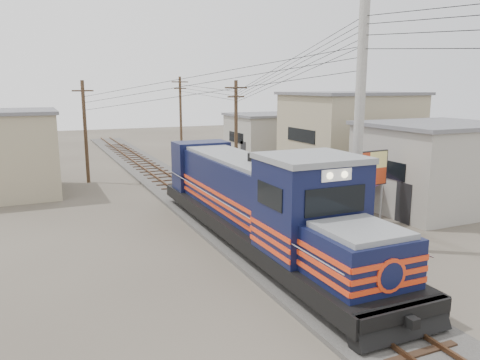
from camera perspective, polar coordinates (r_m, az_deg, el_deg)
name	(u,v)px	position (r m, az deg, el deg)	size (l,w,h in m)	color
ground	(273,256)	(18.78, 4.00, -9.23)	(120.00, 120.00, 0.00)	#473F35
ballast	(193,199)	(27.60, -5.76, -2.35)	(3.60, 70.00, 0.16)	#595651
track	(193,196)	(27.56, -5.76, -1.99)	(1.15, 70.00, 0.12)	#51331E
locomotive	(258,204)	(19.35, 2.25, -2.90)	(3.15, 17.15, 4.25)	black
utility_pole_main	(359,127)	(19.15, 14.28, 6.23)	(0.40, 0.40, 10.00)	#9E9B93
wooden_pole_mid	(236,130)	(32.29, -0.49, 6.17)	(1.60, 0.24, 7.00)	#4C3826
wooden_pole_far	(181,115)	(45.51, -7.24, 7.91)	(1.60, 0.24, 7.50)	#4C3826
wooden_pole_left	(85,130)	(33.79, -18.35, 5.83)	(1.60, 0.24, 7.00)	#4C3826
power_lines	(197,67)	(25.36, -5.31, 13.50)	(9.65, 19.00, 3.30)	black
shophouse_front	(435,166)	(27.43, 22.71, 1.59)	(7.35, 6.30, 4.70)	gray
shophouse_mid	(349,136)	(34.66, 13.14, 5.29)	(8.40, 7.35, 6.20)	gray
shophouse_back	(267,137)	(42.41, 3.28, 5.27)	(6.30, 6.30, 4.20)	gray
shophouse_left	(4,153)	(31.80, -26.85, 2.93)	(6.30, 6.30, 5.20)	gray
billboard	(369,171)	(23.00, 15.41, 1.10)	(2.33, 0.35, 3.60)	#99999E
market_umbrella	(363,178)	(25.15, 14.77, 0.19)	(2.00, 2.00, 2.15)	black
vendor	(345,193)	(26.60, 12.64, -1.54)	(0.57, 0.37, 1.57)	black
plant_nursery	(324,206)	(24.79, 10.26, -3.14)	(3.11, 2.96, 1.13)	#1E4E16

